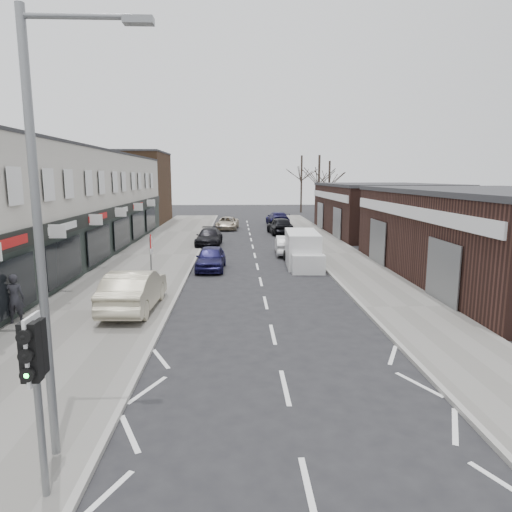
{
  "coord_description": "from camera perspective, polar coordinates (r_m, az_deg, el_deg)",
  "views": [
    {
      "loc": [
        -1.2,
        -8.92,
        5.33
      ],
      "look_at": [
        -0.55,
        6.78,
        2.6
      ],
      "focal_mm": 32.0,
      "sensor_mm": 36.0,
      "label": 1
    }
  ],
  "objects": [
    {
      "name": "right_unit_far",
      "position": [
        45.16,
        15.35,
        5.59
      ],
      "size": [
        10.0,
        16.0,
        4.5
      ],
      "primitive_type": "cube",
      "color": "#331C17",
      "rests_on": "ground"
    },
    {
      "name": "tree_far_a",
      "position": [
        58.07,
        7.76,
        4.5
      ],
      "size": [
        3.6,
        3.6,
        8.0
      ],
      "primitive_type": null,
      "color": "#382D26",
      "rests_on": "ground"
    },
    {
      "name": "brick_block_far",
      "position": [
        55.32,
        -15.39,
        8.13
      ],
      "size": [
        8.0,
        10.0,
        8.0
      ],
      "primitive_type": "cube",
      "color": "#47301E",
      "rests_on": "ground"
    },
    {
      "name": "parked_car_left_a",
      "position": [
        26.61,
        -5.67,
        -0.26
      ],
      "size": [
        1.73,
        4.04,
        1.36
      ],
      "primitive_type": "imported",
      "rotation": [
        0.0,
        0.0,
        -0.03
      ],
      "color": "#161542",
      "rests_on": "ground"
    },
    {
      "name": "parked_car_right_c",
      "position": [
        51.16,
        2.72,
        4.72
      ],
      "size": [
        2.52,
        5.38,
        1.52
      ],
      "primitive_type": "imported",
      "rotation": [
        0.0,
        0.0,
        3.22
      ],
      "color": "#14123A",
      "rests_on": "ground"
    },
    {
      "name": "parked_car_left_c",
      "position": [
        47.04,
        -3.6,
        4.11
      ],
      "size": [
        2.44,
        4.73,
        1.28
      ],
      "primitive_type": "imported",
      "rotation": [
        0.0,
        0.0,
        -0.07
      ],
      "color": "#B6A892",
      "rests_on": "ground"
    },
    {
      "name": "pavement_right",
      "position": [
        32.13,
        10.14,
        0.26
      ],
      "size": [
        3.5,
        64.0,
        0.12
      ],
      "primitive_type": "cube",
      "color": "slate",
      "rests_on": "ground"
    },
    {
      "name": "ground",
      "position": [
        10.46,
        4.85,
        -20.81
      ],
      "size": [
        160.0,
        160.0,
        0.0
      ],
      "primitive_type": "plane",
      "color": "black",
      "rests_on": "ground"
    },
    {
      "name": "sedan_on_pavement",
      "position": [
        18.75,
        -15.01,
        -4.09
      ],
      "size": [
        1.87,
        4.92,
        1.6
      ],
      "primitive_type": "imported",
      "rotation": [
        0.0,
        0.0,
        3.11
      ],
      "color": "#BDB497",
      "rests_on": "pavement_left"
    },
    {
      "name": "street_lamp",
      "position": [
        8.81,
        -24.64,
        4.33
      ],
      "size": [
        2.23,
        0.22,
        8.0
      ],
      "color": "slate",
      "rests_on": "pavement_left"
    },
    {
      "name": "right_unit_near",
      "position": [
        26.88,
        28.29,
        2.09
      ],
      "size": [
        10.0,
        18.0,
        4.5
      ],
      "primitive_type": "cube",
      "color": "#331C17",
      "rests_on": "ground"
    },
    {
      "name": "warning_sign",
      "position": [
        21.52,
        -12.96,
        1.24
      ],
      "size": [
        0.12,
        0.8,
        2.7
      ],
      "color": "slate",
      "rests_on": "pavement_left"
    },
    {
      "name": "white_van",
      "position": [
        27.76,
        5.82,
        0.78
      ],
      "size": [
        2.09,
        5.38,
        2.06
      ],
      "rotation": [
        0.0,
        0.0,
        -0.05
      ],
      "color": "silver",
      "rests_on": "ground"
    },
    {
      "name": "traffic_light",
      "position": [
        8.15,
        -25.93,
        -12.14
      ],
      "size": [
        0.28,
        0.6,
        3.1
      ],
      "color": "slate",
      "rests_on": "pavement_left"
    },
    {
      "name": "pavement_left",
      "position": [
        31.86,
        -12.39,
        0.1
      ],
      "size": [
        5.5,
        64.0,
        0.12
      ],
      "primitive_type": "cube",
      "color": "slate",
      "rests_on": "ground"
    },
    {
      "name": "parked_car_right_a",
      "position": [
        31.81,
        3.77,
        1.39
      ],
      "size": [
        1.57,
        4.07,
        1.32
      ],
      "primitive_type": "imported",
      "rotation": [
        0.0,
        0.0,
        3.1
      ],
      "color": "silver",
      "rests_on": "ground"
    },
    {
      "name": "shop_terrace_left",
      "position": [
        31.02,
        -25.88,
        5.58
      ],
      "size": [
        8.0,
        41.0,
        7.1
      ],
      "primitive_type": "cube",
      "color": "beige",
      "rests_on": "ground"
    },
    {
      "name": "parked_car_left_b",
      "position": [
        35.96,
        -5.88,
        2.36
      ],
      "size": [
        2.11,
        4.71,
        1.34
      ],
      "primitive_type": "imported",
      "rotation": [
        0.0,
        0.0,
        -0.05
      ],
      "color": "black",
      "rests_on": "ground"
    },
    {
      "name": "tree_far_c",
      "position": [
        69.81,
        5.63,
        5.43
      ],
      "size": [
        3.6,
        3.6,
        8.5
      ],
      "primitive_type": null,
      "color": "#382D26",
      "rests_on": "ground"
    },
    {
      "name": "tree_far_b",
      "position": [
        64.41,
        9.03,
        4.99
      ],
      "size": [
        3.6,
        3.6,
        7.5
      ],
      "primitive_type": null,
      "color": "#382D26",
      "rests_on": "ground"
    },
    {
      "name": "pedestrian",
      "position": [
        18.56,
        -27.94,
        -4.73
      ],
      "size": [
        0.74,
        0.57,
        1.81
      ],
      "primitive_type": "imported",
      "rotation": [
        0.0,
        0.0,
        3.38
      ],
      "color": "black",
      "rests_on": "pavement_left"
    },
    {
      "name": "parked_car_right_b",
      "position": [
        43.07,
        3.01,
        3.82
      ],
      "size": [
        2.39,
        4.95,
        1.63
      ],
      "primitive_type": "imported",
      "rotation": [
        0.0,
        0.0,
        3.24
      ],
      "color": "black",
      "rests_on": "ground"
    }
  ]
}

